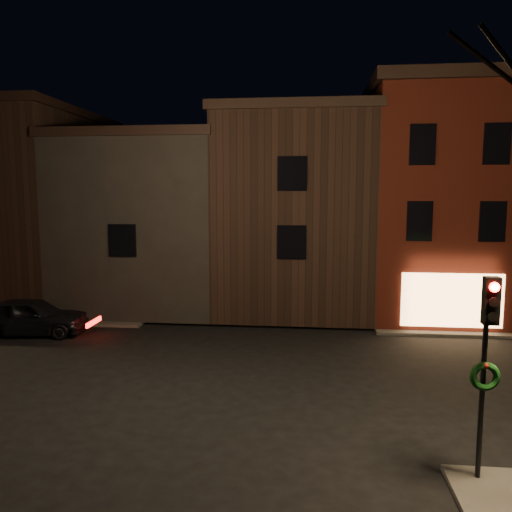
{
  "coord_description": "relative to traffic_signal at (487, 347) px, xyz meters",
  "views": [
    {
      "loc": [
        2.22,
        -15.09,
        5.69
      ],
      "look_at": [
        0.08,
        4.83,
        3.2
      ],
      "focal_mm": 35.0,
      "sensor_mm": 36.0,
      "label": 1
    }
  ],
  "objects": [
    {
      "name": "row_building_a",
      "position": [
        -4.1,
        16.01,
        2.03
      ],
      "size": [
        7.3,
        10.3,
        9.4
      ],
      "color": "black",
      "rests_on": "ground"
    },
    {
      "name": "ground",
      "position": [
        -5.6,
        5.51,
        -2.81
      ],
      "size": [
        120.0,
        120.0,
        0.0
      ],
      "primitive_type": "plane",
      "color": "black",
      "rests_on": "ground"
    },
    {
      "name": "traffic_signal",
      "position": [
        0.0,
        0.0,
        0.0
      ],
      "size": [
        0.58,
        0.38,
        4.05
      ],
      "color": "black",
      "rests_on": "sidewalk_near_right"
    },
    {
      "name": "corner_building",
      "position": [
        2.4,
        14.98,
        2.59
      ],
      "size": [
        6.5,
        8.5,
        10.5
      ],
      "color": "#4E160E",
      "rests_on": "ground"
    },
    {
      "name": "row_building_b",
      "position": [
        -11.35,
        16.01,
        1.53
      ],
      "size": [
        7.8,
        10.3,
        8.4
      ],
      "color": "black",
      "rests_on": "ground"
    },
    {
      "name": "row_building_c",
      "position": [
        -18.6,
        16.01,
        2.28
      ],
      "size": [
        7.3,
        10.3,
        9.9
      ],
      "color": "black",
      "rests_on": "ground"
    },
    {
      "name": "sidewalk_far_left",
      "position": [
        -25.6,
        25.51,
        -2.75
      ],
      "size": [
        30.0,
        30.0,
        0.12
      ],
      "primitive_type": "cube",
      "color": "#2D2B28",
      "rests_on": "ground"
    },
    {
      "name": "parked_car_a",
      "position": [
        -14.6,
        9.1,
        -2.04
      ],
      "size": [
        4.69,
        2.4,
        1.53
      ],
      "primitive_type": "imported",
      "rotation": [
        0.0,
        0.0,
        1.71
      ],
      "color": "black",
      "rests_on": "ground"
    }
  ]
}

